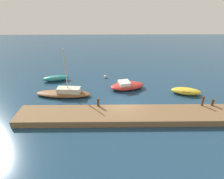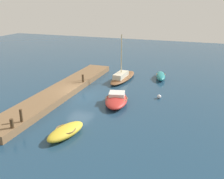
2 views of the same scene
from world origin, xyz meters
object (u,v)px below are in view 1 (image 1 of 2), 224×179
(mooring_post_west, at_px, (98,102))
(mooring_post_mid_east, at_px, (213,102))
(rowboat_teal, at_px, (56,78))
(rowboat_yellow, at_px, (186,91))
(motorboat_red, at_px, (127,86))
(marker_buoy, at_px, (105,76))
(sailboat_brown, at_px, (64,93))
(mooring_post_mid_west, at_px, (203,101))

(mooring_post_west, bearing_deg, mooring_post_mid_east, 0.00)
(rowboat_teal, distance_m, rowboat_yellow, 17.51)
(rowboat_teal, bearing_deg, mooring_post_mid_east, -35.47)
(motorboat_red, distance_m, marker_buoy, 4.66)
(sailboat_brown, distance_m, mooring_post_west, 5.52)
(mooring_post_mid_west, relative_size, marker_buoy, 2.50)
(motorboat_red, distance_m, mooring_post_west, 6.29)
(mooring_post_west, relative_size, mooring_post_mid_east, 1.25)
(marker_buoy, bearing_deg, motorboat_red, -52.04)
(rowboat_yellow, relative_size, mooring_post_west, 4.20)
(marker_buoy, bearing_deg, rowboat_yellow, -27.33)
(mooring_post_west, distance_m, mooring_post_mid_east, 11.85)
(rowboat_teal, height_order, mooring_post_west, mooring_post_west)
(mooring_post_west, height_order, mooring_post_mid_east, mooring_post_west)
(mooring_post_mid_east, bearing_deg, mooring_post_mid_west, 180.00)
(mooring_post_west, xyz_separation_m, mooring_post_mid_east, (11.84, 0.00, -0.09))
(mooring_post_west, relative_size, mooring_post_mid_west, 0.87)
(motorboat_red, relative_size, mooring_post_mid_west, 4.60)
(sailboat_brown, bearing_deg, marker_buoy, 52.83)
(rowboat_yellow, relative_size, mooring_post_mid_west, 3.63)
(rowboat_teal, height_order, rowboat_yellow, rowboat_teal)
(sailboat_brown, bearing_deg, mooring_post_mid_east, -7.93)
(rowboat_yellow, distance_m, marker_buoy, 11.28)
(rowboat_teal, distance_m, marker_buoy, 7.07)
(motorboat_red, bearing_deg, rowboat_teal, 152.29)
(mooring_post_west, xyz_separation_m, marker_buoy, (0.54, 8.92, -0.89))
(rowboat_teal, bearing_deg, rowboat_yellow, -25.84)
(marker_buoy, bearing_deg, mooring_post_mid_west, -41.05)
(sailboat_brown, xyz_separation_m, marker_buoy, (4.82, 5.50, -0.20))
(motorboat_red, distance_m, sailboat_brown, 7.89)
(rowboat_yellow, height_order, sailboat_brown, sailboat_brown)
(mooring_post_mid_west, relative_size, mooring_post_mid_east, 1.45)
(rowboat_teal, distance_m, mooring_post_mid_west, 18.96)
(mooring_post_mid_west, bearing_deg, motorboat_red, 144.57)
(motorboat_red, distance_m, mooring_post_mid_west, 9.09)
(sailboat_brown, bearing_deg, mooring_post_mid_west, -8.75)
(sailboat_brown, relative_size, mooring_post_mid_east, 9.44)
(motorboat_red, height_order, mooring_post_west, mooring_post_west)
(sailboat_brown, bearing_deg, rowboat_yellow, 5.28)
(mooring_post_mid_west, distance_m, marker_buoy, 13.62)
(marker_buoy, bearing_deg, sailboat_brown, -131.22)
(mooring_post_west, bearing_deg, motorboat_red, 57.10)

